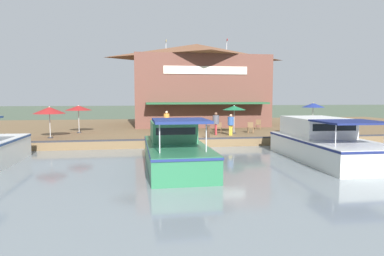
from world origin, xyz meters
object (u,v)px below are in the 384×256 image
(waterfront_restaurant, at_px, (197,84))
(cafe_chair_back_row_seat, at_px, (219,127))
(patio_umbrella_by_entrance, at_px, (49,110))
(cafe_chair_mid_patio, at_px, (258,124))
(patio_umbrella_far_corner, at_px, (78,108))
(motorboat_far_downstream, at_px, (319,142))
(tree_upstream_bank, at_px, (181,84))
(patio_umbrella_mid_patio_left, at_px, (234,108))
(cafe_chair_far_corner_seat, at_px, (251,127))
(cafe_chair_facing_river, at_px, (284,126))
(patio_umbrella_near_quay_edge, at_px, (313,105))
(motorboat_nearest_quay, at_px, (174,148))
(person_mid_patio, at_px, (231,122))
(mooring_post, at_px, (209,132))
(person_at_quay_edge, at_px, (216,121))
(person_near_entrance, at_px, (167,119))
(tree_behind_restaurant, at_px, (241,88))

(waterfront_restaurant, bearing_deg, cafe_chair_back_row_seat, 0.96)
(patio_umbrella_by_entrance, height_order, cafe_chair_mid_patio, patio_umbrella_by_entrance)
(patio_umbrella_far_corner, xyz_separation_m, motorboat_far_downstream, (10.52, 14.74, -1.65))
(waterfront_restaurant, height_order, tree_upstream_bank, waterfront_restaurant)
(patio_umbrella_mid_patio_left, distance_m, cafe_chair_back_row_seat, 1.94)
(patio_umbrella_far_corner, height_order, cafe_chair_far_corner_seat, patio_umbrella_far_corner)
(cafe_chair_facing_river, bearing_deg, patio_umbrella_near_quay_edge, 86.38)
(tree_upstream_bank, bearing_deg, cafe_chair_far_corner_seat, 14.23)
(waterfront_restaurant, xyz_separation_m, motorboat_far_downstream, (17.83, 3.95, -3.89))
(cafe_chair_far_corner_seat, relative_size, motorboat_far_downstream, 0.09)
(waterfront_restaurant, xyz_separation_m, patio_umbrella_near_quay_edge, (9.42, 8.07, -2.05))
(patio_umbrella_far_corner, relative_size, cafe_chair_facing_river, 2.60)
(motorboat_nearest_quay, bearing_deg, cafe_chair_back_row_seat, 153.60)
(motorboat_far_downstream, bearing_deg, patio_umbrella_far_corner, -125.53)
(cafe_chair_facing_river, bearing_deg, cafe_chair_far_corner_seat, -83.55)
(patio_umbrella_near_quay_edge, xyz_separation_m, patio_umbrella_far_corner, (-2.11, -18.85, -0.19))
(patio_umbrella_mid_patio_left, xyz_separation_m, person_mid_patio, (1.33, -0.63, -1.01))
(cafe_chair_back_row_seat, height_order, cafe_chair_facing_river, same)
(waterfront_restaurant, distance_m, cafe_chair_far_corner_seat, 10.65)
(cafe_chair_back_row_seat, relative_size, mooring_post, 0.91)
(cafe_chair_facing_river, distance_m, person_mid_patio, 5.29)
(patio_umbrella_mid_patio_left, height_order, mooring_post, patio_umbrella_mid_patio_left)
(mooring_post, bearing_deg, patio_umbrella_mid_patio_left, 138.77)
(cafe_chair_far_corner_seat, bearing_deg, waterfront_restaurant, -164.21)
(motorboat_far_downstream, bearing_deg, cafe_chair_facing_river, 168.92)
(person_at_quay_edge, bearing_deg, person_near_entrance, -132.55)
(person_at_quay_edge, xyz_separation_m, motorboat_far_downstream, (7.29, 4.29, -0.75))
(patio_umbrella_near_quay_edge, xyz_separation_m, cafe_chair_mid_patio, (-2.76, -3.67, -1.69))
(patio_umbrella_near_quay_edge, height_order, motorboat_nearest_quay, patio_umbrella_near_quay_edge)
(patio_umbrella_mid_patio_left, relative_size, cafe_chair_facing_river, 2.61)
(waterfront_restaurant, bearing_deg, patio_umbrella_near_quay_edge, 40.59)
(cafe_chair_facing_river, bearing_deg, person_at_quay_edge, -77.95)
(cafe_chair_mid_patio, bearing_deg, patio_umbrella_far_corner, -87.55)
(cafe_chair_back_row_seat, xyz_separation_m, person_at_quay_edge, (1.14, -0.49, 0.60))
(person_mid_patio, height_order, tree_behind_restaurant, tree_behind_restaurant)
(cafe_chair_back_row_seat, relative_size, person_mid_patio, 0.53)
(patio_umbrella_by_entrance, relative_size, tree_upstream_bank, 0.33)
(cafe_chair_mid_patio, height_order, motorboat_nearest_quay, motorboat_nearest_quay)
(cafe_chair_far_corner_seat, xyz_separation_m, person_near_entrance, (-2.22, -6.50, 0.59))
(waterfront_restaurant, height_order, cafe_chair_facing_river, waterfront_restaurant)
(cafe_chair_back_row_seat, bearing_deg, tree_upstream_bank, -175.36)
(cafe_chair_facing_river, xyz_separation_m, tree_upstream_bank, (-14.39, -6.65, 3.93))
(person_at_quay_edge, relative_size, mooring_post, 1.83)
(patio_umbrella_by_entrance, distance_m, person_at_quay_edge, 11.87)
(patio_umbrella_by_entrance, distance_m, cafe_chair_facing_river, 17.91)
(waterfront_restaurant, distance_m, patio_umbrella_by_entrance, 16.32)
(waterfront_restaurant, distance_m, tree_behind_restaurant, 8.03)
(patio_umbrella_by_entrance, height_order, person_mid_patio, patio_umbrella_by_entrance)
(cafe_chair_back_row_seat, bearing_deg, person_mid_patio, 17.53)
(motorboat_nearest_quay, bearing_deg, cafe_chair_far_corner_seat, 141.46)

